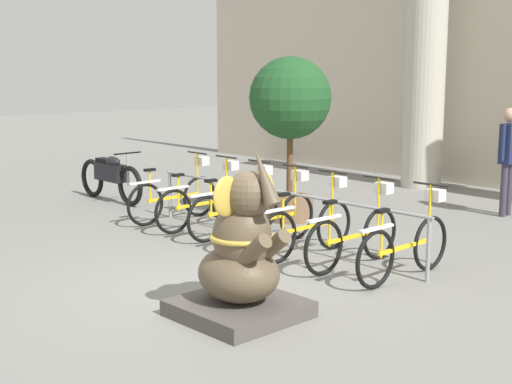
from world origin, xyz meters
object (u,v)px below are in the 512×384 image
object	(u,v)px
bicycle_2	(237,209)
bicycle_5	(355,234)
bicycle_1	(204,202)
motorcycle	(111,176)
bicycle_0	(175,196)
bicycle_3	(272,216)
elephant_statue	(242,260)
person_pedestrian	(509,151)
bicycle_6	(406,244)
bicycle_4	(309,225)
potted_tree	(290,109)

from	to	relation	value
bicycle_2	bicycle_5	size ratio (longest dim) A/B	1.00
bicycle_1	motorcycle	size ratio (longest dim) A/B	0.87
bicycle_0	bicycle_3	xyz separation A→B (m)	(2.21, -0.00, 0.00)
bicycle_1	elephant_statue	bearing A→B (deg)	-33.87
bicycle_2	bicycle_0	bearing A→B (deg)	-179.88
bicycle_2	person_pedestrian	bearing A→B (deg)	64.91
bicycle_1	bicycle_6	xyz separation A→B (m)	(3.68, 0.02, 0.00)
bicycle_4	bicycle_1	bearing A→B (deg)	178.99
person_pedestrian	potted_tree	distance (m)	3.67
bicycle_1	bicycle_2	size ratio (longest dim) A/B	1.00
elephant_statue	person_pedestrian	bearing A→B (deg)	95.67
person_pedestrian	bicycle_3	bearing A→B (deg)	-106.34
bicycle_4	elephant_statue	size ratio (longest dim) A/B	1.02
bicycle_5	person_pedestrian	bearing A→B (deg)	93.19
bicycle_5	bicycle_4	bearing A→B (deg)	-177.50
bicycle_2	bicycle_4	world-z (taller)	same
bicycle_5	potted_tree	size ratio (longest dim) A/B	0.67
bicycle_1	bicycle_3	distance (m)	1.47
bicycle_4	potted_tree	xyz separation A→B (m)	(-1.75, 1.45, 1.38)
bicycle_0	person_pedestrian	bearing A→B (deg)	50.75
bicycle_2	motorcycle	bearing A→B (deg)	177.50
bicycle_2	bicycle_5	world-z (taller)	same
bicycle_3	elephant_statue	size ratio (longest dim) A/B	1.02
elephant_statue	bicycle_1	bearing A→B (deg)	146.13
bicycle_6	elephant_statue	xyz separation A→B (m)	(-0.33, -2.27, 0.17)
bicycle_1	bicycle_2	distance (m)	0.74
bicycle_2	motorcycle	size ratio (longest dim) A/B	0.87
bicycle_0	person_pedestrian	xyz separation A→B (m)	(3.44, 4.21, 0.67)
bicycle_0	bicycle_4	size ratio (longest dim) A/B	1.00
bicycle_3	bicycle_1	bearing A→B (deg)	-179.61
bicycle_5	bicycle_0	bearing A→B (deg)	179.72
bicycle_4	bicycle_6	bearing A→B (deg)	2.29
bicycle_0	bicycle_5	bearing A→B (deg)	-0.28
bicycle_3	bicycle_4	size ratio (longest dim) A/B	1.00
motorcycle	person_pedestrian	bearing A→B (deg)	35.77
bicycle_3	person_pedestrian	world-z (taller)	person_pedestrian
bicycle_6	person_pedestrian	distance (m)	4.37
bicycle_1	bicycle_2	world-z (taller)	same
motorcycle	potted_tree	distance (m)	3.82
bicycle_2	bicycle_6	size ratio (longest dim) A/B	1.00
bicycle_1	person_pedestrian	distance (m)	5.06
person_pedestrian	bicycle_0	bearing A→B (deg)	-129.25
bicycle_2	elephant_statue	distance (m)	3.46
bicycle_1	bicycle_3	world-z (taller)	same
bicycle_3	motorcycle	distance (m)	4.39
bicycle_2	bicycle_4	size ratio (longest dim) A/B	1.00
bicycle_5	bicycle_6	world-z (taller)	same
bicycle_0	bicycle_2	bearing A→B (deg)	0.12
potted_tree	bicycle_2	bearing A→B (deg)	-78.57
bicycle_0	potted_tree	xyz separation A→B (m)	(1.19, 1.40, 1.38)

